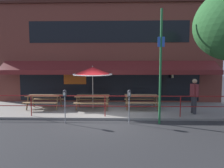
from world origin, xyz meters
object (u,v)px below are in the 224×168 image
at_px(pedestrian_walking, 194,94).
at_px(parking_meter_far, 129,96).
at_px(parking_meter_near, 65,96).
at_px(picnic_table_centre, 93,98).
at_px(street_sign_pole, 161,66).
at_px(patio_umbrella_centre, 93,71).
at_px(picnic_table_left, 44,98).
at_px(picnic_table_right, 141,98).

height_order(pedestrian_walking, parking_meter_far, pedestrian_walking).
bearing_deg(parking_meter_near, picnic_table_centre, 69.63).
distance_m(pedestrian_walking, street_sign_pole, 2.78).
bearing_deg(patio_umbrella_centre, street_sign_pole, -36.94).
xyz_separation_m(picnic_table_left, parking_meter_far, (4.50, -2.30, 0.44)).
xyz_separation_m(picnic_table_left, pedestrian_walking, (7.78, -0.88, 0.35)).
distance_m(picnic_table_right, parking_meter_near, 4.30).
height_order(parking_meter_far, street_sign_pole, street_sign_pole).
relative_size(patio_umbrella_centre, pedestrian_walking, 1.39).
bearing_deg(picnic_table_left, pedestrian_walking, -6.45).
distance_m(picnic_table_centre, parking_meter_far, 2.93).
bearing_deg(picnic_table_centre, picnic_table_right, 3.64).
bearing_deg(picnic_table_right, patio_umbrella_centre, -179.01).
distance_m(picnic_table_left, parking_meter_far, 5.07).
relative_size(picnic_table_centre, picnic_table_right, 1.00).
xyz_separation_m(picnic_table_right, pedestrian_walking, (2.44, -1.00, 0.35)).
height_order(picnic_table_centre, picnic_table_right, same).
height_order(picnic_table_left, pedestrian_walking, pedestrian_walking).
relative_size(pedestrian_walking, parking_meter_far, 1.20).
height_order(picnic_table_centre, parking_meter_far, parking_meter_far).
distance_m(picnic_table_centre, pedestrian_walking, 5.19).
distance_m(picnic_table_left, parking_meter_near, 2.99).
relative_size(pedestrian_walking, parking_meter_near, 1.20).
bearing_deg(pedestrian_walking, street_sign_pole, -145.57).
xyz_separation_m(patio_umbrella_centre, pedestrian_walking, (5.11, -0.95, -1.12)).
bearing_deg(parking_meter_far, street_sign_pole, 2.00).
distance_m(patio_umbrella_centre, pedestrian_walking, 5.32).
bearing_deg(street_sign_pole, picnic_table_left, 158.62).
bearing_deg(street_sign_pole, picnic_table_centre, 144.55).
relative_size(patio_umbrella_centre, parking_meter_near, 1.67).
distance_m(parking_meter_far, street_sign_pole, 1.78).
height_order(pedestrian_walking, street_sign_pole, street_sign_pole).
bearing_deg(parking_meter_far, picnic_table_left, 152.89).
xyz_separation_m(picnic_table_left, patio_umbrella_centre, (2.67, 0.07, 1.47)).
bearing_deg(street_sign_pole, patio_umbrella_centre, 143.06).
distance_m(pedestrian_walking, parking_meter_far, 3.58).
bearing_deg(picnic_table_centre, parking_meter_near, -110.37).
distance_m(picnic_table_right, pedestrian_walking, 2.66).
bearing_deg(parking_meter_far, parking_meter_near, -179.55).
xyz_separation_m(picnic_table_left, picnic_table_right, (5.34, 0.12, 0.00)).
distance_m(picnic_table_left, picnic_table_centre, 2.67).
bearing_deg(picnic_table_right, parking_meter_far, -109.22).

